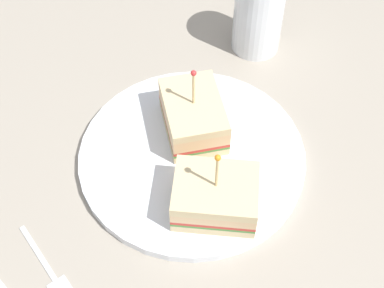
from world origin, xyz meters
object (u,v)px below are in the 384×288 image
(plate, at_px, (192,156))
(fork, at_px, (55,280))
(sandwich_half_back, at_px, (193,116))
(drink_glass, at_px, (258,19))
(sandwich_half_front, at_px, (215,196))

(plate, xyz_separation_m, fork, (0.19, -0.12, -0.00))
(sandwich_half_back, xyz_separation_m, drink_glass, (-0.18, 0.06, 0.01))
(sandwich_half_back, bearing_deg, fork, -26.40)
(drink_glass, bearing_deg, sandwich_half_front, -2.86)
(plate, distance_m, sandwich_half_front, 0.09)
(sandwich_half_front, height_order, fork, sandwich_half_front)
(sandwich_half_front, bearing_deg, sandwich_half_back, -157.69)
(sandwich_half_back, xyz_separation_m, fork, (0.23, -0.11, -0.04))
(fork, bearing_deg, sandwich_half_back, 153.60)
(sandwich_half_back, height_order, fork, sandwich_half_back)
(plate, distance_m, sandwich_half_back, 0.05)
(sandwich_half_back, bearing_deg, sandwich_half_front, 22.31)
(plate, relative_size, sandwich_half_back, 2.39)
(sandwich_half_back, relative_size, fork, 1.15)
(sandwich_half_front, xyz_separation_m, drink_glass, (-0.30, 0.01, 0.01))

